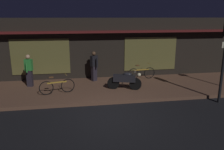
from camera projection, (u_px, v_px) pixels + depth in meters
ground_plane at (111, 114)px, 8.78m from camera, size 60.00×60.00×0.00m
sidewalk_slab at (102, 89)px, 11.63m from camera, size 18.00×4.00×0.15m
storefront_building at (95, 47)px, 14.43m from camera, size 18.00×3.30×3.60m
motorcycle at (125, 80)px, 11.20m from camera, size 1.66×0.73×0.97m
bicycle_parked at (141, 73)px, 13.10m from camera, size 1.65×0.42×0.91m
bicycle_extra at (57, 86)px, 10.62m from camera, size 1.62×0.52×0.91m
person_photographer at (29, 70)px, 11.60m from camera, size 0.42×0.61×1.67m
person_bystander at (94, 66)px, 12.62m from camera, size 0.44×0.55×1.67m
sign_post at (224, 60)px, 11.55m from camera, size 0.44×0.09×2.40m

